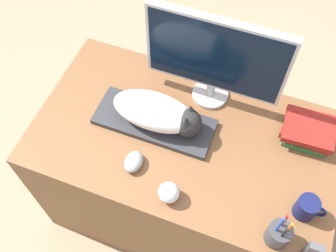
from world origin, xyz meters
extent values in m
cube|color=brown|center=(0.00, 0.34, 0.37)|extent=(1.20, 0.68, 0.73)
cube|color=#2D2D33|center=(-0.14, 0.35, 0.74)|extent=(0.47, 0.18, 0.02)
ellipsoid|color=white|center=(-0.14, 0.35, 0.82)|extent=(0.33, 0.16, 0.13)
sphere|color=#262626|center=(0.00, 0.35, 0.81)|extent=(0.11, 0.11, 0.11)
cone|color=#262626|center=(0.00, 0.33, 0.86)|extent=(0.04, 0.04, 0.04)
cone|color=#262626|center=(0.00, 0.38, 0.86)|extent=(0.04, 0.04, 0.04)
cylinder|color=#B7B7BC|center=(0.03, 0.57, 0.74)|extent=(0.15, 0.15, 0.02)
cylinder|color=#B7B7BC|center=(0.03, 0.57, 0.78)|extent=(0.04, 0.04, 0.07)
cube|color=#B7B7BC|center=(0.03, 0.57, 0.98)|extent=(0.54, 0.03, 0.34)
cube|color=black|center=(0.03, 0.56, 0.98)|extent=(0.51, 0.01, 0.32)
ellipsoid|color=gray|center=(-0.14, 0.16, 0.75)|extent=(0.07, 0.09, 0.04)
cylinder|color=#141947|center=(0.48, 0.20, 0.78)|extent=(0.07, 0.07, 0.09)
torus|color=#141947|center=(0.52, 0.20, 0.78)|extent=(0.06, 0.01, 0.06)
cylinder|color=#38383D|center=(0.42, 0.07, 0.78)|extent=(0.08, 0.08, 0.09)
cylinder|color=orange|center=(0.43, 0.08, 0.83)|extent=(0.01, 0.01, 0.12)
cylinder|color=#B21E1E|center=(0.41, 0.09, 0.84)|extent=(0.01, 0.01, 0.14)
cylinder|color=#1E47B2|center=(0.40, 0.07, 0.85)|extent=(0.01, 0.01, 0.16)
cylinder|color=black|center=(0.42, 0.05, 0.83)|extent=(0.01, 0.01, 0.12)
sphere|color=silver|center=(0.03, 0.08, 0.77)|extent=(0.08, 0.08, 0.08)
cube|color=#4C4C51|center=(0.53, 0.05, 0.78)|extent=(0.05, 0.02, 0.11)
cube|color=#2D6B38|center=(0.44, 0.51, 0.74)|extent=(0.17, 0.15, 0.03)
cube|color=maroon|center=(0.44, 0.51, 0.77)|extent=(0.20, 0.15, 0.03)
cube|color=maroon|center=(0.44, 0.50, 0.80)|extent=(0.20, 0.17, 0.03)
camera|label=1|loc=(0.21, -0.42, 2.06)|focal=42.00mm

